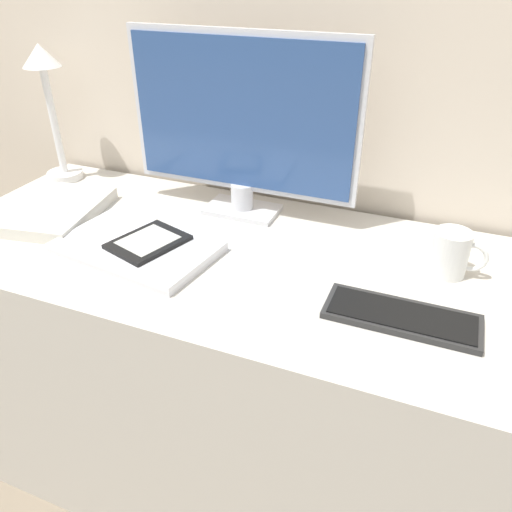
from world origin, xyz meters
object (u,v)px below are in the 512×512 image
laptop (137,247)px  ereader (148,242)px  coffee_mug (451,253)px  desk_lamp (48,95)px  monitor (241,123)px  notebook (62,211)px  keyboard (401,316)px

laptop → ereader: ereader is taller
coffee_mug → ereader: bearing=-165.7°
desk_lamp → coffee_mug: (1.06, -0.12, -0.19)m
monitor → notebook: bearing=-154.0°
desk_lamp → notebook: (0.16, -0.20, -0.22)m
monitor → keyboard: monitor is taller
keyboard → laptop: size_ratio=0.75×
monitor → notebook: monitor is taller
ereader → desk_lamp: bearing=149.1°
keyboard → notebook: size_ratio=0.93×
ereader → desk_lamp: size_ratio=0.50×
notebook → coffee_mug: size_ratio=2.68×
monitor → laptop: size_ratio=1.55×
desk_lamp → notebook: bearing=-51.6°
desk_lamp → notebook: 0.34m
desk_lamp → ereader: bearing=-30.9°
ereader → coffee_mug: 0.62m
coffee_mug → notebook: bearing=-174.5°
ereader → notebook: bearing=167.0°
keyboard → notebook: 0.84m
monitor → desk_lamp: monitor is taller
laptop → coffee_mug: size_ratio=3.32×
coffee_mug → keyboard: bearing=-109.2°
monitor → laptop: bearing=-116.3°
keyboard → ereader: 0.54m
monitor → desk_lamp: size_ratio=1.54×
keyboard → coffee_mug: 0.20m
notebook → coffee_mug: 0.90m
desk_lamp → coffee_mug: size_ratio=3.34×
laptop → desk_lamp: desk_lamp is taller
laptop → desk_lamp: size_ratio=0.99×
keyboard → coffee_mug: (0.06, 0.19, 0.04)m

